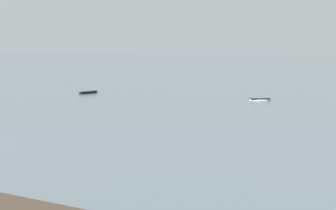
# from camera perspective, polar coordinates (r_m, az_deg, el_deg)

# --- Properties ---
(rowboat_moored_3) EXTENTS (2.44, 4.35, 0.65)m
(rowboat_moored_3) POSITION_cam_1_polar(r_m,az_deg,el_deg) (95.74, -9.03, 1.41)
(rowboat_moored_3) COLOR black
(rowboat_moored_3) RESTS_ON ground
(rowboat_moored_4) EXTENTS (3.61, 3.39, 0.58)m
(rowboat_moored_4) POSITION_cam_1_polar(r_m,az_deg,el_deg) (83.06, 10.36, 0.57)
(rowboat_moored_4) COLOR white
(rowboat_moored_4) RESTS_ON ground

